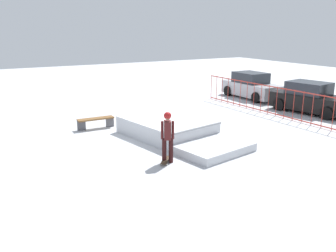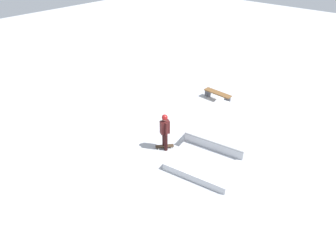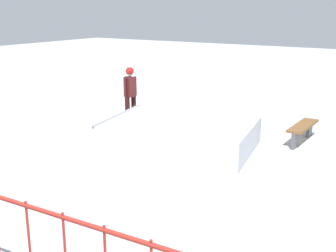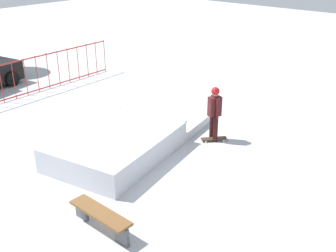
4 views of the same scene
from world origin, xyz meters
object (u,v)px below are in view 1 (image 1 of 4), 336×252
at_px(skater, 168,133).
at_px(parked_car_black, 310,99).
at_px(skate_ramp, 174,131).
at_px(skateboard, 166,160).
at_px(park_bench, 96,121).
at_px(parked_car_silver, 252,86).

relative_size(skater, parked_car_black, 0.40).
relative_size(skate_ramp, parked_car_black, 1.33).
relative_size(skateboard, parked_car_black, 0.17).
bearing_deg(parked_car_black, skater, -84.96).
relative_size(skater, skateboard, 2.35).
xyz_separation_m(skate_ramp, skater, (2.25, -1.55, 0.69)).
height_order(skateboard, park_bench, park_bench).
bearing_deg(parked_car_silver, skater, -53.55).
height_order(skater, parked_car_black, skater).
bearing_deg(parked_car_silver, skateboard, -53.82).
bearing_deg(skate_ramp, skateboard, -46.54).
bearing_deg(skate_ramp, skater, -45.19).
relative_size(skate_ramp, parked_car_silver, 1.40).
relative_size(skate_ramp, park_bench, 3.49).
relative_size(parked_car_silver, parked_car_black, 0.95).
distance_m(skate_ramp, skateboard, 2.74).
xyz_separation_m(park_bench, parked_car_black, (2.45, 10.86, 0.37)).
bearing_deg(skater, parked_car_silver, -28.02).
distance_m(skater, parked_car_black, 10.50).
distance_m(skateboard, park_bench, 5.21).
bearing_deg(parked_car_black, park_bench, -112.86).
relative_size(skater, park_bench, 1.04).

